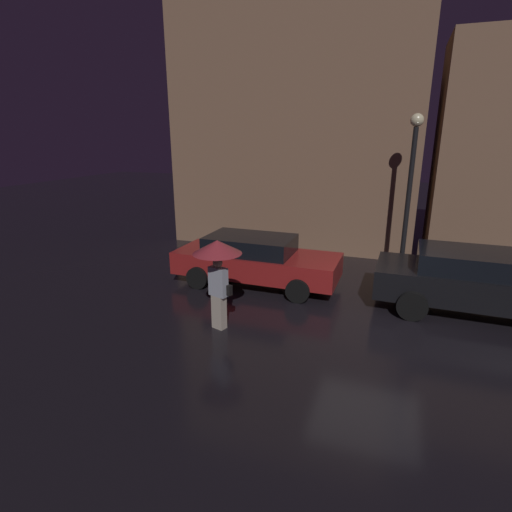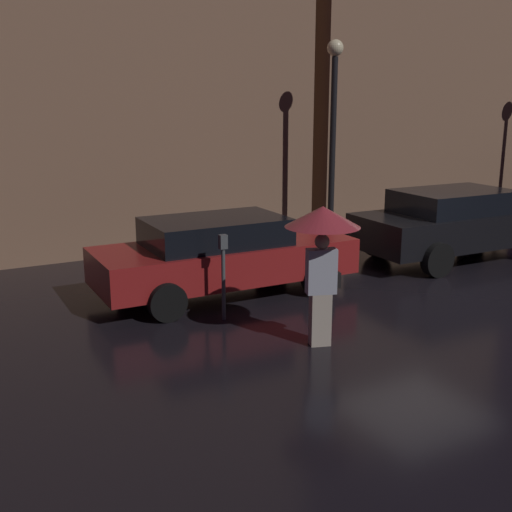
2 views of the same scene
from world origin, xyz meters
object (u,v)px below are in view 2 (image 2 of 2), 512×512
Objects in this scene: parked_car_black at (457,222)px; street_lamp_near at (333,117)px; pedestrian_with_umbrella at (322,235)px; parked_car_red at (223,254)px; parking_meter at (223,268)px.

street_lamp_near is (-1.64, 2.34, 2.16)m from parked_car_black.
parked_car_black is at bearing -134.96° from pedestrian_with_umbrella.
street_lamp_near is at bearing 31.26° from parked_car_red.
parked_car_black is (5.50, -0.04, 0.07)m from parked_car_red.
pedestrian_with_umbrella is at bearing -65.07° from parking_meter.
parked_car_red is at bearing 65.04° from parking_meter.
parking_meter is at bearing -141.69° from street_lamp_near.
street_lamp_near is (4.42, 3.49, 2.12)m from parking_meter.
parked_car_black is 1.00× the size of street_lamp_near.
parking_meter is at bearing -47.31° from pedestrian_with_umbrella.
pedestrian_with_umbrella reaches higher than parking_meter.
pedestrian_with_umbrella is 1.46× the size of parking_meter.
parked_car_red is 2.92m from pedestrian_with_umbrella.
pedestrian_with_umbrella is at bearing -85.71° from parked_car_red.
pedestrian_with_umbrella is 6.42m from street_lamp_near.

